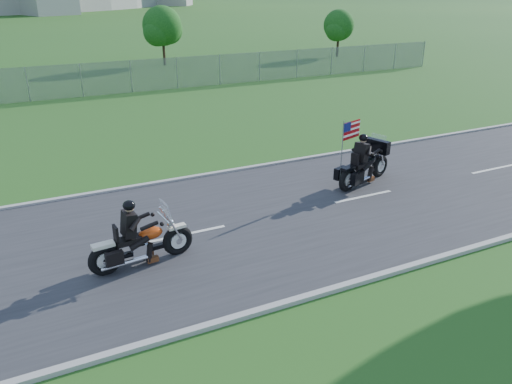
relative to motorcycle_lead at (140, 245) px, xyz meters
name	(u,v)px	position (x,y,z in m)	size (l,w,h in m)	color
ground	(253,221)	(3.53, 1.00, -0.57)	(420.00, 420.00, 0.00)	#1D4816
road	(253,221)	(3.53, 1.00, -0.55)	(120.00, 8.00, 0.04)	#28282B
curb_north	(205,175)	(3.53, 5.05, -0.52)	(120.00, 0.18, 0.12)	#9E9B93
curb_south	(329,291)	(3.53, -3.05, -0.52)	(120.00, 0.18, 0.12)	#9E9B93
fence	(28,84)	(-1.47, 21.00, 0.43)	(60.00, 0.03, 2.00)	gray
tree_fence_near	(163,28)	(9.57, 31.04, 2.40)	(3.52, 3.28, 4.75)	#382316
tree_fence_far	(339,27)	(25.57, 29.04, 2.07)	(3.08, 2.87, 4.20)	#382316
motorcycle_lead	(140,245)	(0.00, 0.00, 0.00)	(2.69, 0.82, 1.81)	black
motorcycle_follow	(364,167)	(8.27, 2.00, 0.06)	(2.69, 1.33, 2.31)	black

